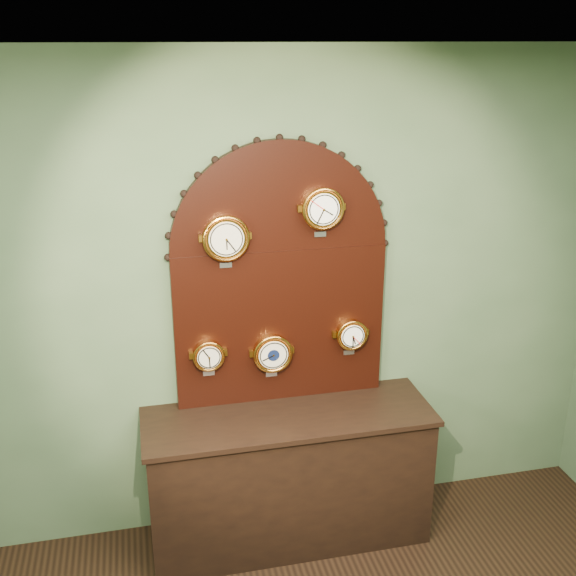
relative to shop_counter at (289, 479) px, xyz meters
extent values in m
plane|color=#486042|center=(0.00, 0.27, 1.00)|extent=(4.00, 0.00, 4.00)
cube|color=black|center=(0.00, 0.00, 0.00)|extent=(1.60, 0.50, 0.80)
cube|color=black|center=(0.00, 0.22, 0.88)|extent=(1.20, 0.06, 0.90)
cylinder|color=black|center=(0.00, 0.22, 1.33)|extent=(1.20, 0.06, 1.20)
cylinder|color=orange|center=(-0.30, 0.16, 1.44)|extent=(0.23, 0.08, 0.23)
torus|color=orange|center=(-0.30, 0.13, 1.44)|extent=(0.25, 0.02, 0.25)
cylinder|color=beige|center=(-0.30, 0.12, 1.44)|extent=(0.19, 0.01, 0.19)
cube|color=silver|center=(-0.30, 0.19, 1.28)|extent=(0.07, 0.01, 0.03)
cylinder|color=orange|center=(0.22, 0.16, 1.57)|extent=(0.22, 0.08, 0.22)
torus|color=orange|center=(0.22, 0.13, 1.57)|extent=(0.23, 0.02, 0.23)
cylinder|color=white|center=(0.22, 0.12, 1.57)|extent=(0.17, 0.01, 0.17)
cube|color=silver|center=(0.22, 0.19, 1.41)|extent=(0.07, 0.01, 0.03)
cylinder|color=orange|center=(-0.42, 0.16, 0.77)|extent=(0.17, 0.08, 0.17)
torus|color=orange|center=(-0.42, 0.13, 0.77)|extent=(0.18, 0.02, 0.18)
cylinder|color=beige|center=(-0.42, 0.12, 0.77)|extent=(0.13, 0.01, 0.13)
cube|color=silver|center=(-0.42, 0.19, 0.64)|extent=(0.07, 0.01, 0.03)
cylinder|color=orange|center=(-0.06, 0.16, 0.75)|extent=(0.21, 0.08, 0.21)
torus|color=orange|center=(-0.06, 0.13, 0.75)|extent=(0.23, 0.02, 0.23)
cylinder|color=beige|center=(-0.06, 0.12, 0.75)|extent=(0.17, 0.01, 0.17)
cube|color=silver|center=(-0.06, 0.19, 0.60)|extent=(0.07, 0.01, 0.03)
cylinder|color=#0C1435|center=(-0.06, 0.12, 0.75)|extent=(0.07, 0.00, 0.07)
cylinder|color=orange|center=(0.40, 0.16, 0.82)|extent=(0.17, 0.08, 0.17)
torus|color=orange|center=(0.40, 0.13, 0.82)|extent=(0.18, 0.02, 0.18)
cylinder|color=white|center=(0.40, 0.12, 0.82)|extent=(0.14, 0.01, 0.14)
cube|color=silver|center=(0.40, 0.19, 0.69)|extent=(0.06, 0.01, 0.03)
camera|label=1|loc=(-0.75, -3.30, 2.43)|focal=42.92mm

